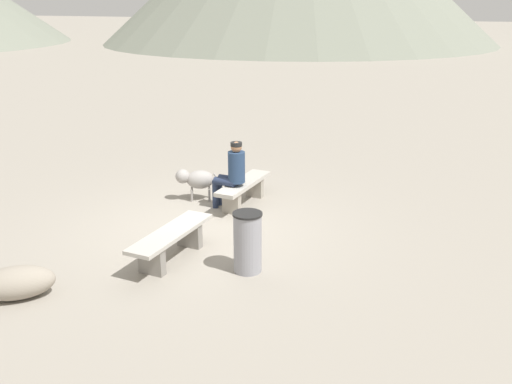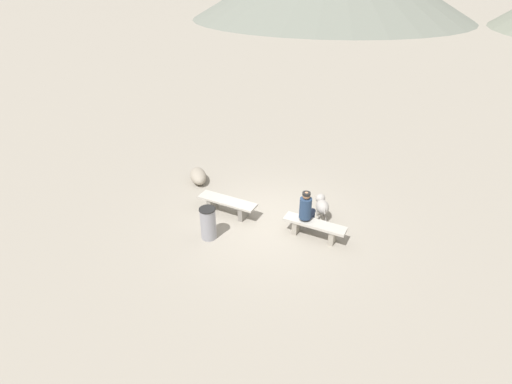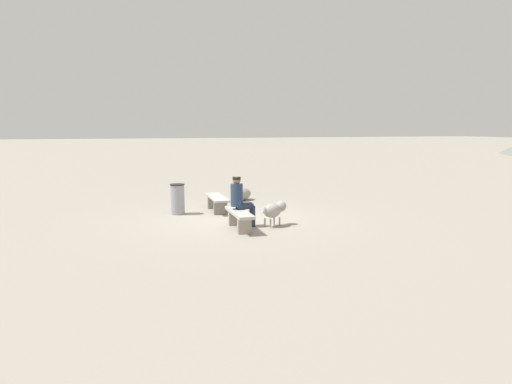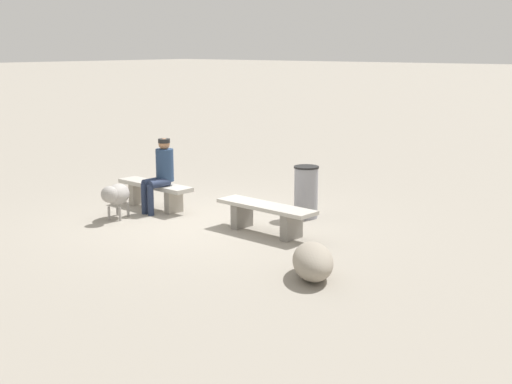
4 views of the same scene
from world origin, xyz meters
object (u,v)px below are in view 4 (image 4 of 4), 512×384
dog (116,195)px  boulder (313,261)px  trash_bin (306,192)px  bench_right (155,190)px  bench_left (266,213)px  seated_person (161,170)px

dog → boulder: dog is taller
trash_bin → boulder: (-1.88, 2.53, -0.23)m
bench_right → trash_bin: bearing=-152.6°
trash_bin → boulder: trash_bin is taller
bench_right → dog: dog is taller
trash_bin → bench_left: bearing=93.9°
bench_left → seated_person: size_ratio=1.36×
bench_right → boulder: bearing=165.7°
bench_right → dog: 0.99m
bench_left → bench_right: bench_right is taller
dog → seated_person: bearing=140.8°
seated_person → dog: size_ratio=1.68×
trash_bin → boulder: size_ratio=0.91×
dog → trash_bin: (-2.46, -2.14, 0.03)m
bench_right → boulder: 4.64m
dog → boulder: size_ratio=0.79×
bench_left → boulder: size_ratio=1.80×
seated_person → trash_bin: bearing=-147.8°
bench_right → seated_person: (-0.28, 0.11, 0.42)m
bench_left → seated_person: (2.35, 0.04, 0.43)m
trash_bin → boulder: bearing=126.6°
bench_right → trash_bin: trash_bin is taller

